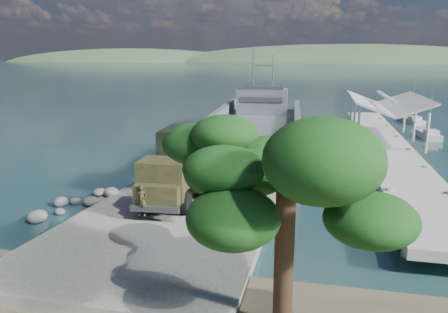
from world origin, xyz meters
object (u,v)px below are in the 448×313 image
military_truck (178,164)px  overhang_tree (271,167)px  sailboat_near (428,135)px  soldier (142,208)px  pier (385,138)px  sailboat_far (411,121)px  landing_craft (255,135)px

military_truck → overhang_tree: overhang_tree is taller
overhang_tree → sailboat_near: bearing=71.0°
military_truck → sailboat_near: size_ratio=1.41×
soldier → overhang_tree: size_ratio=0.21×
sailboat_near → pier: bearing=-125.5°
sailboat_near → sailboat_far: size_ratio=1.02×
landing_craft → overhang_tree: size_ratio=4.77×
pier → landing_craft: 12.51m
military_truck → sailboat_near: bearing=50.3°
sailboat_near → overhang_tree: (-12.92, -37.63, 5.18)m
sailboat_near → overhang_tree: overhang_tree is taller
pier → sailboat_far: size_ratio=7.41×
landing_craft → sailboat_far: (18.20, 17.83, -0.55)m
pier → military_truck: 21.16m
landing_craft → overhang_tree: landing_craft is taller
sailboat_near → overhang_tree: size_ratio=0.80×
landing_craft → military_truck: (-1.69, -19.33, 1.57)m
military_truck → overhang_tree: (6.73, -11.35, 3.07)m
military_truck → sailboat_far: sailboat_far is taller
pier → soldier: bearing=-124.4°
overhang_tree → soldier: bearing=136.8°
overhang_tree → military_truck: bearing=120.7°
pier → soldier: size_ratio=27.67×
pier → sailboat_far: 22.00m
military_truck → pier: bearing=46.5°
landing_craft → sailboat_near: bearing=17.7°
pier → sailboat_near: 11.87m
landing_craft → soldier: 24.05m
soldier → sailboat_near: bearing=57.3°
pier → sailboat_far: bearing=73.8°
soldier → overhang_tree: bearing=-43.0°
sailboat_near → landing_craft: bearing=-164.3°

